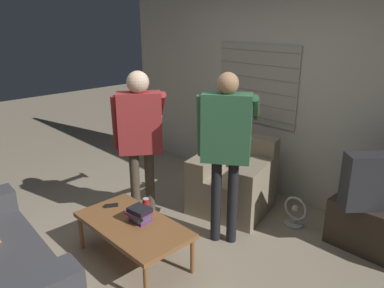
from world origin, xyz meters
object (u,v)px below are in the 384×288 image
book_stack (139,214)px  soda_can (146,205)px  armchair_beige (234,181)px  person_right_standing (226,139)px  person_left_standing (140,131)px  floor_fan (295,213)px  coffee_table (133,226)px  spare_remote (111,205)px

book_stack → soda_can: 0.21m
armchair_beige → person_right_standing: bearing=107.3°
person_left_standing → floor_fan: size_ratio=4.93×
soda_can → coffee_table: bearing=-66.5°
book_stack → soda_can: size_ratio=1.95×
person_right_standing → book_stack: person_right_standing is taller
book_stack → coffee_table: bearing=-115.2°
armchair_beige → coffee_table: bearing=76.1°
coffee_table → person_right_standing: 1.16m
armchair_beige → person_right_standing: person_right_standing is taller
soda_can → person_right_standing: bearing=54.1°
coffee_table → person_right_standing: size_ratio=0.65×
armchair_beige → floor_fan: (0.72, 0.17, -0.19)m
coffee_table → spare_remote: (-0.40, 0.03, 0.05)m
person_left_standing → floor_fan: (1.18, 1.12, -0.90)m
person_right_standing → person_left_standing: bearing=169.7°
person_right_standing → spare_remote: 1.29m
floor_fan → person_left_standing: bearing=-136.3°
soda_can → spare_remote: (-0.30, -0.20, -0.05)m
person_right_standing → floor_fan: person_right_standing is taller
coffee_table → person_left_standing: 0.97m
person_left_standing → floor_fan: bearing=-10.7°
person_left_standing → person_right_standing: bearing=-30.0°
book_stack → floor_fan: (0.67, 1.54, -0.31)m
person_left_standing → soda_can: person_left_standing is taller
person_left_standing → person_right_standing: (0.82, 0.37, 0.02)m
floor_fan → spare_remote: bearing=-125.0°
armchair_beige → book_stack: 1.37m
person_right_standing → spare_remote: (-0.74, -0.81, -0.67)m
book_stack → floor_fan: bearing=66.3°
coffee_table → spare_remote: bearing=175.5°
armchair_beige → soda_can: size_ratio=7.74×
person_left_standing → soda_can: (0.37, -0.24, -0.60)m
soda_can → spare_remote: soda_can is taller
coffee_table → spare_remote: 0.40m
spare_remote → coffee_table: bearing=24.5°
person_right_standing → book_stack: 1.04m
person_left_standing → floor_fan: 1.86m
soda_can → floor_fan: 1.61m
armchair_beige → coffee_table: armchair_beige is taller
person_left_standing → coffee_table: bearing=-99.3°
armchair_beige → coffee_table: 1.43m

